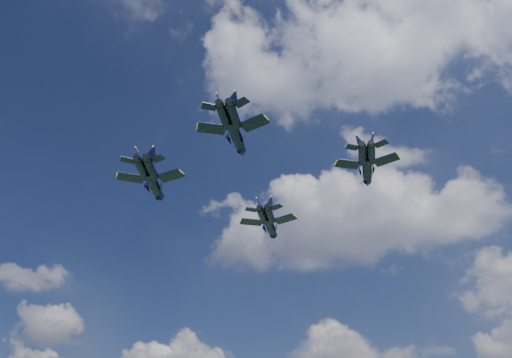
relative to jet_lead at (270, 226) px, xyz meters
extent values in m
cylinder|color=black|center=(0.10, -0.56, -0.08)|extent=(3.60, 9.67, 1.90)
cone|color=black|center=(-1.02, 5.45, -0.08)|extent=(2.26, 3.02, 1.79)
ellipsoid|color=brown|center=(-0.53, 2.86, 0.50)|extent=(1.57, 3.15, 0.86)
cube|color=black|center=(-3.24, -3.33, -0.08)|extent=(5.56, 4.92, 0.19)
cube|color=black|center=(4.22, -1.93, -0.08)|extent=(5.29, 3.64, 0.19)
cube|color=black|center=(-1.18, -8.62, -0.08)|extent=(2.96, 2.81, 0.15)
cube|color=black|center=(4.21, -7.62, -0.08)|extent=(2.89, 2.26, 0.15)
cube|color=black|center=(0.22, -7.50, 1.39)|extent=(1.33, 2.91, 3.17)
cube|color=black|center=(2.50, -7.08, 1.39)|extent=(1.50, 3.14, 3.17)
cylinder|color=black|center=(-14.94, -25.84, -0.30)|extent=(4.72, 9.91, 1.95)
cone|color=black|center=(-16.78, -19.82, -0.30)|extent=(2.59, 3.24, 1.84)
ellipsoid|color=brown|center=(-15.99, -22.42, 0.29)|extent=(1.92, 3.28, 0.89)
cube|color=black|center=(-18.04, -29.06, -0.30)|extent=(5.66, 5.33, 0.20)
cube|color=black|center=(-10.57, -26.78, -0.30)|extent=(5.22, 3.25, 0.20)
cube|color=black|center=(-15.33, -34.25, -0.30)|extent=(2.99, 2.99, 0.15)
cube|color=black|center=(-9.93, -32.60, -0.30)|extent=(2.87, 2.10, 0.15)
cube|color=black|center=(-14.02, -32.94, 1.22)|extent=(1.69, 2.85, 3.27)
cube|color=black|center=(-11.74, -32.24, 1.22)|extent=(1.66, 3.24, 3.27)
cylinder|color=black|center=(25.30, -17.51, -1.55)|extent=(3.16, 8.64, 1.70)
cone|color=black|center=(24.34, -12.13, -1.55)|extent=(2.01, 2.69, 1.60)
ellipsoid|color=brown|center=(24.75, -14.44, -1.03)|extent=(1.38, 2.81, 0.77)
cube|color=black|center=(22.29, -19.95, -1.55)|extent=(4.97, 4.38, 0.17)
cube|color=black|center=(28.96, -18.76, -1.55)|extent=(4.74, 3.29, 0.17)
cube|color=black|center=(24.09, -24.70, -1.55)|extent=(2.65, 2.51, 0.13)
cube|color=black|center=(28.91, -23.85, -1.55)|extent=(2.59, 2.04, 0.13)
cube|color=black|center=(25.35, -23.71, -0.23)|extent=(1.17, 2.61, 2.84)
cube|color=black|center=(27.39, -23.35, -0.23)|extent=(1.33, 2.81, 2.84)
cylinder|color=black|center=(7.39, -36.70, -2.50)|extent=(3.34, 8.89, 1.74)
cone|color=black|center=(6.34, -31.18, -2.50)|extent=(2.09, 2.78, 1.65)
ellipsoid|color=brown|center=(6.79, -33.55, -1.97)|extent=(1.45, 2.90, 0.79)
cube|color=black|center=(4.32, -39.25, -2.50)|extent=(5.11, 4.53, 0.17)
cube|color=black|center=(11.18, -37.95, -2.50)|extent=(4.86, 3.34, 0.17)
cube|color=black|center=(6.23, -44.11, -2.50)|extent=(2.72, 2.59, 0.14)
cube|color=black|center=(11.18, -43.17, -2.50)|extent=(2.65, 2.08, 0.14)
cube|color=black|center=(7.51, -43.08, -1.15)|extent=(1.23, 2.67, 2.92)
cube|color=black|center=(9.61, -42.68, -1.15)|extent=(1.38, 2.89, 2.92)
camera|label=1|loc=(33.95, -94.80, -53.25)|focal=35.00mm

